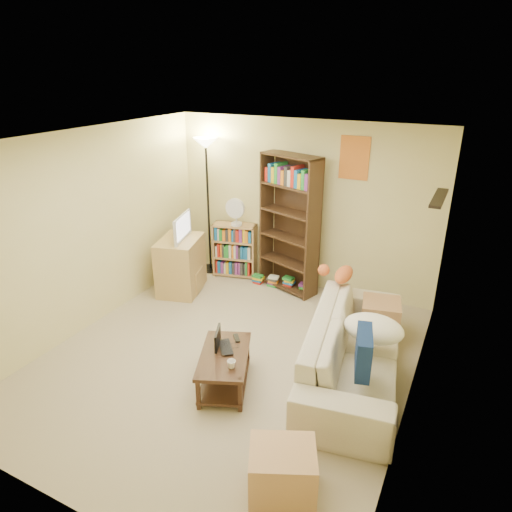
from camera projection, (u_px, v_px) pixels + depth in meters
name	position (u px, v px, depth m)	size (l,w,h in m)	color
room	(225.00, 227.00, 4.72)	(4.50, 4.54, 2.52)	#C1AE91
sofa	(354.00, 348.00, 4.92)	(1.30, 2.50, 0.69)	beige
navy_pillow	(363.00, 352.00, 4.31)	(0.46, 0.14, 0.41)	navy
cream_blanket	(373.00, 328.00, 4.82)	(0.64, 0.46, 0.27)	white
tabby_cat	(340.00, 274.00, 5.63)	(0.55, 0.26, 0.19)	orange
coffee_table	(224.00, 366.00, 4.80)	(0.79, 1.00, 0.39)	#3B2717
laptop	(230.00, 347.00, 4.84)	(0.34, 0.36, 0.02)	black
laptop_screen	(218.00, 338.00, 4.81)	(0.01, 0.29, 0.20)	white
mug	(231.00, 364.00, 4.52)	(0.11, 0.11, 0.08)	white
tv_remote	(237.00, 338.00, 5.00)	(0.05, 0.16, 0.02)	black
tv_stand	(181.00, 265.00, 6.80)	(0.55, 0.77, 0.83)	tan
television	(178.00, 227.00, 6.57)	(0.25, 0.65, 0.37)	black
tall_bookshelf	(289.00, 221.00, 6.60)	(0.97, 0.59, 2.04)	#3B2716
short_bookshelf	(235.00, 250.00, 7.29)	(0.72, 0.42, 0.87)	tan
desk_fan	(235.00, 211.00, 6.98)	(0.31, 0.17, 0.44)	silver
floor_lamp	(207.00, 167.00, 6.99)	(0.37, 0.37, 2.17)	black
side_table	(380.00, 320.00, 5.63)	(0.45, 0.45, 0.52)	tan
end_cabinet	(282.00, 472.00, 3.58)	(0.52, 0.43, 0.43)	tan
book_stacks	(282.00, 283.00, 6.99)	(0.94, 0.14, 0.20)	red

